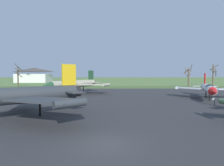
{
  "coord_description": "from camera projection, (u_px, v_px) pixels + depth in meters",
  "views": [
    {
      "loc": [
        0.16,
        -10.62,
        4.15
      ],
      "look_at": [
        0.65,
        20.77,
        2.75
      ],
      "focal_mm": 29.46,
      "sensor_mm": 36.0,
      "label": 1
    }
  ],
  "objects": [
    {
      "name": "bare_tree_left_of_center",
      "position": [
        188.0,
        76.0,
        63.83
      ],
      "size": [
        2.78,
        2.62,
        8.01
      ],
      "color": "brown",
      "rests_on": "ground"
    },
    {
      "name": "jet_fighter_rear_right",
      "position": [
        4.0,
        96.0,
        16.11
      ],
      "size": [
        14.57,
        13.94,
        5.31
      ],
      "color": "#33383D",
      "rests_on": "ground"
    },
    {
      "name": "visitor_building",
      "position": [
        34.0,
        75.0,
        101.6
      ],
      "size": [
        17.5,
        12.92,
        8.08
      ],
      "color": "silver",
      "rests_on": "ground"
    },
    {
      "name": "info_placard_front_right",
      "position": [
        44.0,
        96.0,
        30.73
      ],
      "size": [
        0.55,
        0.28,
        0.97
      ],
      "color": "black",
      "rests_on": "ground"
    },
    {
      "name": "bare_tree_far_left",
      "position": [
        18.0,
        76.0,
        62.94
      ],
      "size": [
        2.41,
        2.39,
        8.08
      ],
      "color": "brown",
      "rests_on": "ground"
    },
    {
      "name": "bare_tree_center",
      "position": [
        213.0,
        74.0,
        66.78
      ],
      "size": [
        2.93,
        3.39,
        7.91
      ],
      "color": "brown",
      "rests_on": "ground"
    },
    {
      "name": "grass_verge_strip",
      "position": [
        109.0,
        87.0,
        60.67
      ],
      "size": [
        147.42,
        12.0,
        0.06
      ],
      "primitive_type": "cube",
      "color": "#4F6734",
      "rests_on": "ground"
    },
    {
      "name": "asphalt_apron",
      "position": [
        108.0,
        103.0,
        27.25
      ],
      "size": [
        87.42,
        54.91,
        0.05
      ],
      "primitive_type": "cube",
      "color": "#333335",
      "rests_on": "ground"
    },
    {
      "name": "jet_fighter_front_right",
      "position": [
        74.0,
        84.0,
        38.49
      ],
      "size": [
        12.98,
        15.04,
        5.18
      ],
      "color": "#B7B293",
      "rests_on": "ground"
    },
    {
      "name": "ground_plane",
      "position": [
        106.0,
        145.0,
        10.79
      ],
      "size": [
        600.0,
        600.0,
        0.0
      ],
      "primitive_type": "plane",
      "color": "#607F42"
    },
    {
      "name": "info_placard_rear_left",
      "position": [
        214.0,
        101.0,
        24.39
      ],
      "size": [
        0.56,
        0.3,
        1.09
      ],
      "color": "black",
      "rests_on": "ground"
    },
    {
      "name": "jet_fighter_rear_left",
      "position": [
        208.0,
        88.0,
        30.9
      ],
      "size": [
        10.57,
        13.16,
        4.49
      ],
      "color": "silver",
      "rests_on": "ground"
    }
  ]
}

